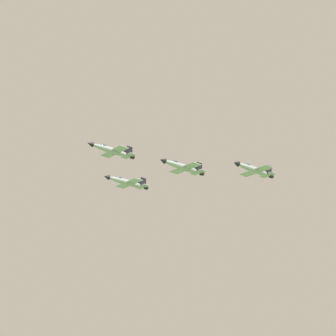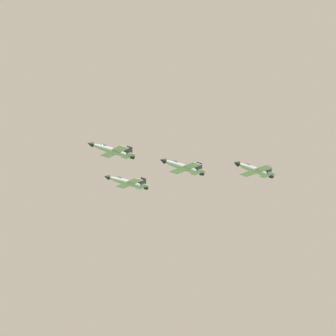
{
  "view_description": "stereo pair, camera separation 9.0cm",
  "coord_description": "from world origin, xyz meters",
  "px_view_note": "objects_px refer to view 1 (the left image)",
  "views": [
    {
      "loc": [
        135.54,
        -103.21,
        61.74
      ],
      "look_at": [
        5.87,
        -2.82,
        125.27
      ],
      "focal_mm": 64.48,
      "sensor_mm": 36.0,
      "label": 1
    },
    {
      "loc": [
        135.59,
        -103.14,
        61.74
      ],
      "look_at": [
        5.87,
        -2.82,
        125.27
      ],
      "focal_mm": 64.48,
      "sensor_mm": 36.0,
      "label": 2
    }
  ],
  "objects_px": {
    "jet_left_wingman": "(183,167)",
    "jet_lead": "(112,151)",
    "jet_right_wingman": "(127,182)",
    "jet_left_outer": "(254,170)"
  },
  "relations": [
    {
      "from": "jet_left_wingman",
      "to": "jet_lead",
      "type": "bearing_deg",
      "value": -41.34
    },
    {
      "from": "jet_right_wingman",
      "to": "jet_left_outer",
      "type": "height_order",
      "value": "jet_right_wingman"
    },
    {
      "from": "jet_right_wingman",
      "to": "jet_left_outer",
      "type": "xyz_separation_m",
      "value": [
        38.38,
        17.57,
        -3.28
      ]
    },
    {
      "from": "jet_left_wingman",
      "to": "jet_right_wingman",
      "type": "distance_m",
      "value": 26.32
    },
    {
      "from": "jet_lead",
      "to": "jet_left_wingman",
      "type": "height_order",
      "value": "jet_lead"
    },
    {
      "from": "jet_lead",
      "to": "jet_left_outer",
      "type": "bearing_deg",
      "value": 139.75
    },
    {
      "from": "jet_lead",
      "to": "jet_left_outer",
      "type": "height_order",
      "value": "jet_lead"
    },
    {
      "from": "jet_right_wingman",
      "to": "jet_left_wingman",
      "type": "bearing_deg",
      "value": 90.46
    },
    {
      "from": "jet_left_wingman",
      "to": "jet_left_outer",
      "type": "bearing_deg",
      "value": 138.66
    },
    {
      "from": "jet_left_wingman",
      "to": "jet_right_wingman",
      "type": "height_order",
      "value": "jet_right_wingman"
    }
  ]
}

